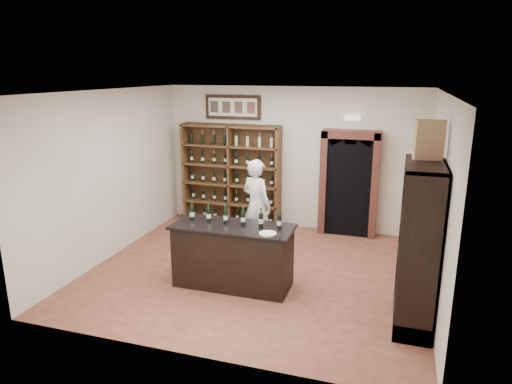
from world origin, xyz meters
TOP-DOWN VIEW (x-y plane):
  - floor at (0.00, 0.00)m, footprint 5.50×5.50m
  - ceiling at (0.00, 0.00)m, footprint 5.50×5.50m
  - wall_back at (0.00, 2.50)m, footprint 5.50×0.04m
  - wall_left at (-2.75, 0.00)m, footprint 0.04×5.00m
  - wall_right at (2.75, 0.00)m, footprint 0.04×5.00m
  - wine_shelf at (-1.30, 2.33)m, footprint 2.20×0.38m
  - framed_picture at (-1.30, 2.47)m, footprint 1.25×0.04m
  - arched_doorway at (1.25, 2.33)m, footprint 1.17×0.35m
  - emergency_light at (1.25, 2.42)m, footprint 0.30×0.10m
  - tasting_counter at (-0.20, -0.60)m, footprint 1.88×0.78m
  - counter_bottle_0 at (-0.92, -0.52)m, footprint 0.07×0.07m
  - counter_bottle_1 at (-0.63, -0.52)m, footprint 0.07×0.07m
  - counter_bottle_2 at (-0.34, -0.52)m, footprint 0.07×0.07m
  - counter_bottle_3 at (-0.06, -0.52)m, footprint 0.07×0.07m
  - counter_bottle_4 at (0.23, -0.52)m, footprint 0.07×0.07m
  - counter_bottle_5 at (0.52, -0.52)m, footprint 0.07×0.07m
  - side_cabinet at (2.52, -0.90)m, footprint 0.48×1.20m
  - shopkeeper at (-0.30, 0.96)m, footprint 0.75×0.65m
  - plate at (0.42, -0.81)m, footprint 0.26×0.26m
  - wine_crate at (2.51, -0.66)m, footprint 0.38×0.22m

SIDE VIEW (x-z plane):
  - floor at x=0.00m, z-range 0.00..0.00m
  - tasting_counter at x=-0.20m, z-range -0.01..0.99m
  - side_cabinet at x=2.52m, z-range -0.35..1.85m
  - shopkeeper at x=-0.30m, z-range 0.00..1.75m
  - plate at x=0.42m, z-range 1.00..1.02m
  - wine_shelf at x=-1.30m, z-range 0.00..2.20m
  - counter_bottle_0 at x=-0.92m, z-range 0.96..1.26m
  - counter_bottle_1 at x=-0.63m, z-range 0.96..1.26m
  - counter_bottle_2 at x=-0.34m, z-range 0.96..1.26m
  - counter_bottle_3 at x=-0.06m, z-range 0.96..1.26m
  - counter_bottle_4 at x=0.23m, z-range 0.96..1.26m
  - counter_bottle_5 at x=0.52m, z-range 0.96..1.26m
  - arched_doorway at x=1.25m, z-range 0.05..2.22m
  - wall_back at x=0.00m, z-range 0.00..3.00m
  - wall_left at x=-2.75m, z-range 0.00..3.00m
  - wall_right at x=2.75m, z-range 0.00..3.00m
  - emergency_light at x=1.25m, z-range 2.35..2.45m
  - wine_crate at x=2.51m, z-range 2.20..2.71m
  - framed_picture at x=-1.30m, z-range 2.29..2.81m
  - ceiling at x=0.00m, z-range 3.00..3.00m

